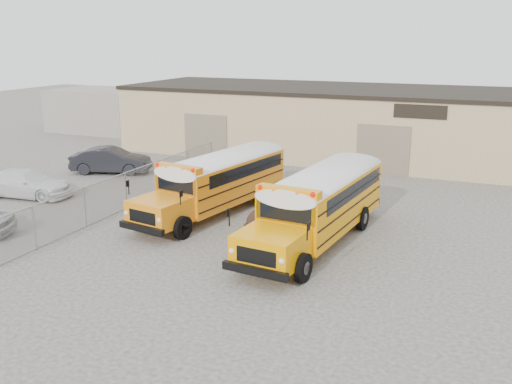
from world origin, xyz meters
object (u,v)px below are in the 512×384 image
at_px(tarp_bundle, 260,228).
at_px(car_dark, 111,160).
at_px(school_bus_left, 280,157).
at_px(school_bus_right, 367,170).
at_px(car_white, 26,183).

distance_m(tarp_bundle, car_dark, 15.58).
bearing_deg(school_bus_left, school_bus_right, -17.55).
xyz_separation_m(school_bus_right, car_white, (-16.51, -5.75, -0.99)).
bearing_deg(school_bus_left, car_dark, -172.99).
height_order(tarp_bundle, car_white, tarp_bundle).
bearing_deg(car_dark, tarp_bundle, -140.23).
xyz_separation_m(car_white, car_dark, (0.78, 6.10, 0.08)).
distance_m(school_bus_left, car_white, 13.55).
bearing_deg(tarp_bundle, car_dark, 148.52).
bearing_deg(school_bus_right, car_dark, 178.73).
xyz_separation_m(school_bus_right, car_dark, (-15.73, 0.35, -0.91)).
distance_m(school_bus_right, tarp_bundle, 8.21).
height_order(school_bus_left, car_white, school_bus_left).
height_order(school_bus_left, car_dark, school_bus_left).
xyz_separation_m(tarp_bundle, car_white, (-14.07, 2.04, -0.09)).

